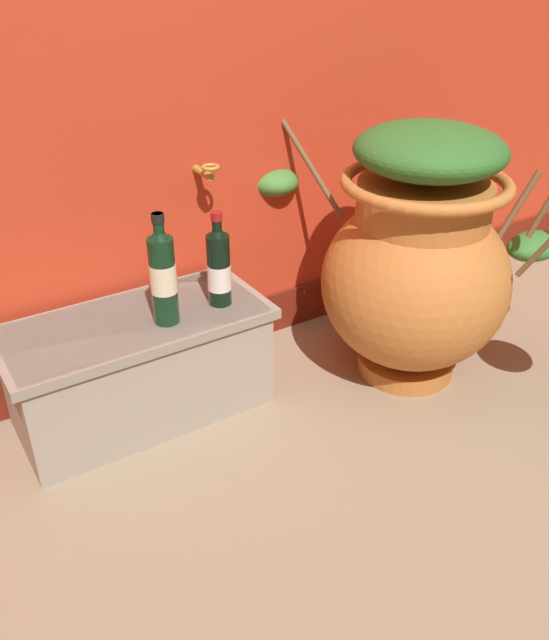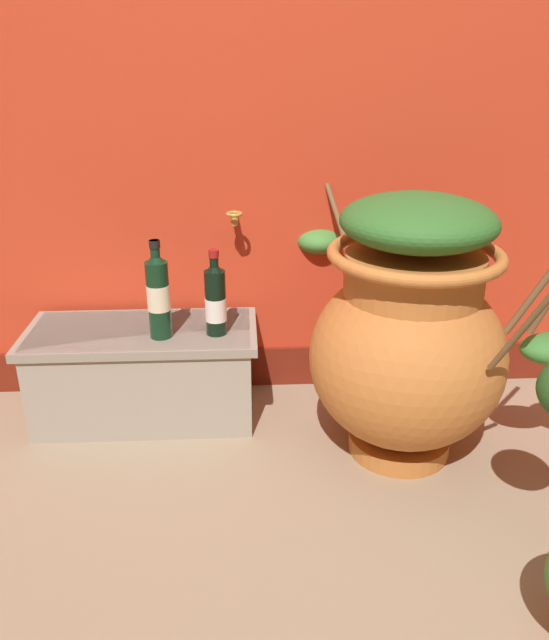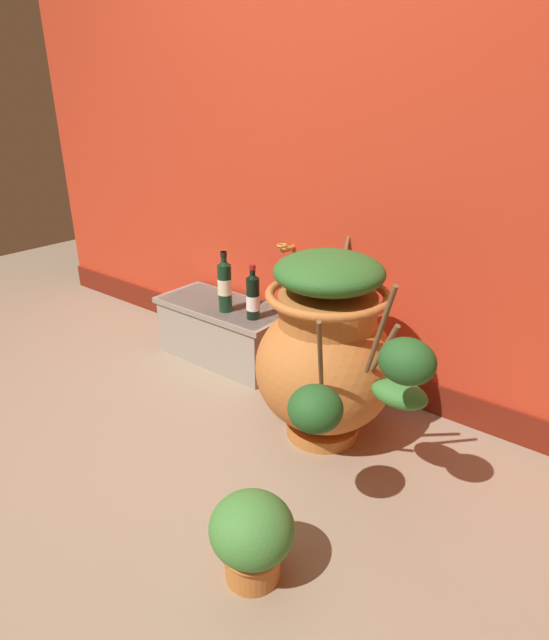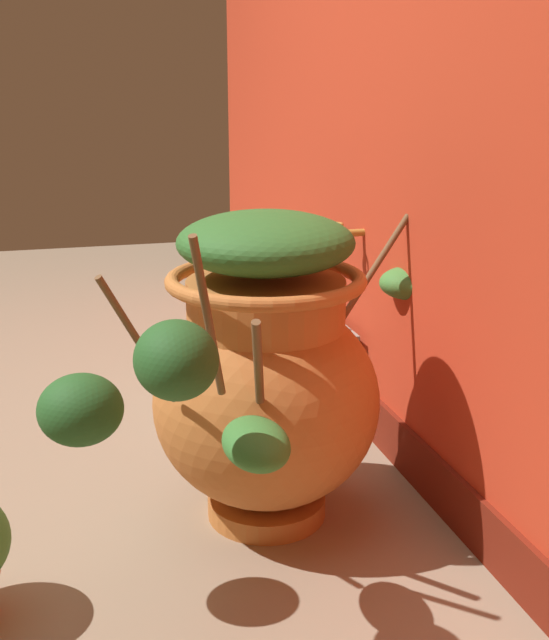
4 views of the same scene
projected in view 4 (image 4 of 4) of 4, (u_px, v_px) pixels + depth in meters
The scene contains 6 objects.
ground_plane at pixel (29, 476), 2.32m from camera, with size 7.00×7.00×0.00m, color gray.
back_wall at pixel (419, 24), 2.25m from camera, with size 4.40×0.33×2.60m.
terracotta_urn at pixel (264, 374), 1.98m from camera, with size 0.87×1.15×0.86m.
stone_ledge at pixel (276, 348), 2.90m from camera, with size 0.77×0.36×0.33m.
wine_bottle_left at pixel (265, 275), 2.73m from camera, with size 0.07×0.07×0.32m.
wine_bottle_middle at pixel (283, 295), 2.57m from camera, with size 0.07×0.07×0.29m.
Camera 4 is at (2.20, 0.16, 1.12)m, focal length 43.45 mm.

